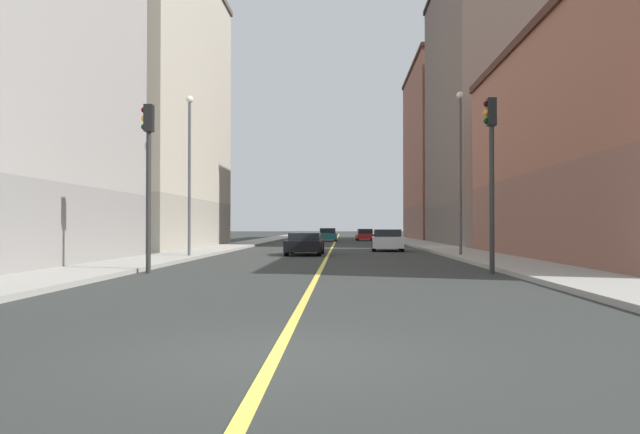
% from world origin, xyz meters
% --- Properties ---
extents(ground_plane, '(400.00, 400.00, 0.00)m').
position_xyz_m(ground_plane, '(0.00, 0.00, 0.00)').
color(ground_plane, '#2D312E').
rests_on(ground_plane, ground).
extents(sidewalk_left, '(2.96, 168.00, 0.15)m').
position_xyz_m(sidewalk_left, '(7.51, 49.00, 0.07)').
color(sidewalk_left, '#9E9B93').
rests_on(sidewalk_left, ground).
extents(sidewalk_right, '(2.96, 168.00, 0.15)m').
position_xyz_m(sidewalk_right, '(-7.51, 49.00, 0.07)').
color(sidewalk_right, '#9E9B93').
rests_on(sidewalk_right, ground).
extents(lane_center_stripe, '(0.16, 154.00, 0.01)m').
position_xyz_m(lane_center_stripe, '(0.00, 49.00, 0.01)').
color(lane_center_stripe, '#E5D14C').
rests_on(lane_center_stripe, ground).
extents(building_left_near, '(8.33, 23.49, 10.38)m').
position_xyz_m(building_left_near, '(13.00, 21.27, 5.20)').
color(building_left_near, brown).
rests_on(building_left_near, ground).
extents(building_left_mid, '(8.33, 20.18, 23.11)m').
position_xyz_m(building_left_mid, '(13.00, 46.09, 11.56)').
color(building_left_mid, brown).
rests_on(building_left_mid, ground).
extents(building_left_far, '(8.33, 21.44, 20.58)m').
position_xyz_m(building_left_far, '(13.00, 68.51, 10.30)').
color(building_left_far, brown).
rests_on(building_left_far, ground).
extents(building_right_midblock, '(8.33, 21.53, 20.33)m').
position_xyz_m(building_right_midblock, '(-13.00, 36.70, 10.18)').
color(building_right_midblock, '#9D9688').
rests_on(building_right_midblock, ground).
extents(traffic_light_left_near, '(0.40, 0.32, 5.71)m').
position_xyz_m(traffic_light_left_near, '(5.61, 13.25, 3.72)').
color(traffic_light_left_near, '#2D2D2D').
rests_on(traffic_light_left_near, ground).
extents(traffic_light_right_near, '(0.40, 0.32, 5.58)m').
position_xyz_m(traffic_light_right_near, '(-5.64, 13.25, 3.64)').
color(traffic_light_right_near, '#2D2D2D').
rests_on(traffic_light_right_near, ground).
extents(street_lamp_left_near, '(0.36, 0.36, 8.10)m').
position_xyz_m(street_lamp_left_near, '(6.63, 24.17, 4.98)').
color(street_lamp_left_near, '#4C4C51').
rests_on(street_lamp_left_near, ground).
extents(street_lamp_right_near, '(0.36, 0.36, 7.74)m').
position_xyz_m(street_lamp_right_near, '(-6.63, 22.89, 4.79)').
color(street_lamp_right_near, '#4C4C51').
rests_on(street_lamp_right_near, ground).
extents(car_black, '(2.00, 4.60, 1.20)m').
position_xyz_m(car_black, '(-1.27, 27.10, 0.60)').
color(car_black, black).
rests_on(car_black, ground).
extents(car_red, '(1.98, 4.07, 1.29)m').
position_xyz_m(car_red, '(3.18, 62.16, 0.63)').
color(car_red, red).
rests_on(car_red, ground).
extents(car_teal, '(1.91, 4.21, 1.38)m').
position_xyz_m(car_teal, '(-0.80, 59.11, 0.66)').
color(car_teal, '#196670').
rests_on(car_teal, ground).
extents(car_white, '(2.09, 4.27, 1.36)m').
position_xyz_m(car_white, '(3.62, 32.88, 0.67)').
color(car_white, white).
rests_on(car_white, ground).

